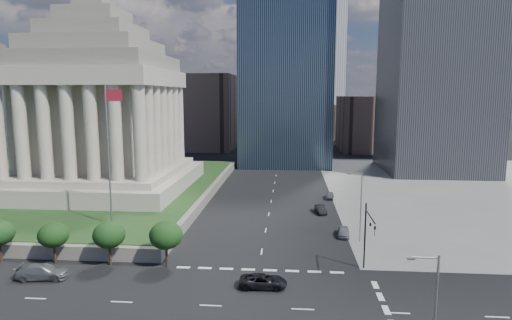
# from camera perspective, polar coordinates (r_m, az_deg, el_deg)

# --- Properties ---
(ground) EXTENTS (500.00, 500.00, 0.00)m
(ground) POSITION_cam_1_polar(r_m,az_deg,el_deg) (135.39, 3.08, -0.04)
(ground) COLOR black
(ground) RESTS_ON ground
(sidewalk_ne) EXTENTS (68.00, 90.00, 0.03)m
(sidewalk_ne) POSITION_cam_1_polar(r_m,az_deg,el_deg) (104.91, 28.44, -3.63)
(sidewalk_ne) COLOR slate
(sidewalk_ne) RESTS_ON ground
(plaza_terrace) EXTENTS (66.00, 70.00, 1.80)m
(plaza_terrace) POSITION_cam_1_polar(r_m,az_deg,el_deg) (98.84, -24.97, -3.57)
(plaza_terrace) COLOR slate
(plaza_terrace) RESTS_ON ground
(plaza_lawn) EXTENTS (64.00, 68.00, 0.10)m
(plaza_lawn) POSITION_cam_1_polar(r_m,az_deg,el_deg) (98.66, -25.01, -3.03)
(plaza_lawn) COLOR #1C3C18
(plaza_lawn) RESTS_ON plaza_terrace
(war_memorial) EXTENTS (34.00, 34.00, 39.00)m
(war_memorial) POSITION_cam_1_polar(r_m,az_deg,el_deg) (90.04, -20.28, 8.74)
(war_memorial) COLOR gray
(war_memorial) RESTS_ON plaza_lawn
(flagpole) EXTENTS (2.52, 0.24, 20.00)m
(flagpole) POSITION_cam_1_polar(r_m,az_deg,el_deg) (63.58, -18.99, 1.56)
(flagpole) COLOR slate
(flagpole) RESTS_ON plaza_lawn
(midrise_glass) EXTENTS (26.00, 26.00, 60.00)m
(midrise_glass) POSITION_cam_1_polar(r_m,az_deg,el_deg) (129.15, 4.04, 12.88)
(midrise_glass) COLOR black
(midrise_glass) RESTS_ON ground
(building_filler_ne) EXTENTS (20.00, 30.00, 20.00)m
(building_filler_ne) POSITION_cam_1_polar(r_m,az_deg,el_deg) (166.55, 14.53, 4.78)
(building_filler_ne) COLOR brown
(building_filler_ne) RESTS_ON ground
(building_filler_nw) EXTENTS (24.00, 30.00, 28.00)m
(building_filler_nw) POSITION_cam_1_polar(r_m,az_deg,el_deg) (167.33, -6.97, 6.39)
(building_filler_nw) COLOR brown
(building_filler_nw) RESTS_ON ground
(traffic_signal_ne) EXTENTS (0.30, 5.74, 8.00)m
(traffic_signal_ne) POSITION_cam_1_polar(r_m,az_deg,el_deg) (50.63, 14.71, -9.10)
(traffic_signal_ne) COLOR black
(traffic_signal_ne) RESTS_ON ground
(street_lamp_south) EXTENTS (2.13, 0.22, 10.00)m
(street_lamp_south) POSITION_cam_1_polar(r_m,az_deg,el_deg) (32.93, 22.45, -18.71)
(street_lamp_south) COLOR slate
(street_lamp_south) RESTS_ON ground
(street_lamp_north) EXTENTS (2.13, 0.22, 10.00)m
(street_lamp_north) POSITION_cam_1_polar(r_m,az_deg,el_deg) (61.38, 13.67, -5.53)
(street_lamp_north) COLOR slate
(street_lamp_north) RESTS_ON ground
(pickup_truck) EXTENTS (5.20, 2.55, 1.42)m
(pickup_truck) POSITION_cam_1_polar(r_m,az_deg,el_deg) (47.60, 0.97, -15.84)
(pickup_truck) COLOR black
(pickup_truck) RESTS_ON ground
(suv_grey) EXTENTS (5.89, 3.02, 1.64)m
(suv_grey) POSITION_cam_1_polar(r_m,az_deg,el_deg) (55.06, -26.55, -13.18)
(suv_grey) COLOR #56585D
(suv_grey) RESTS_ON ground
(parked_sedan_near) EXTENTS (2.04, 4.23, 1.39)m
(parked_sedan_near) POSITION_cam_1_polar(r_m,az_deg,el_deg) (64.57, 11.59, -9.33)
(parked_sedan_near) COLOR gray
(parked_sedan_near) RESTS_ON ground
(parked_sedan_mid) EXTENTS (4.34, 2.08, 1.37)m
(parked_sedan_mid) POSITION_cam_1_polar(r_m,az_deg,el_deg) (75.95, 8.61, -6.52)
(parked_sedan_mid) COLOR black
(parked_sedan_mid) RESTS_ON ground
(parked_sedan_far) EXTENTS (2.08, 4.06, 1.32)m
(parked_sedan_far) POSITION_cam_1_polar(r_m,az_deg,el_deg) (86.57, 9.79, -4.68)
(parked_sedan_far) COLOR #525559
(parked_sedan_far) RESTS_ON ground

